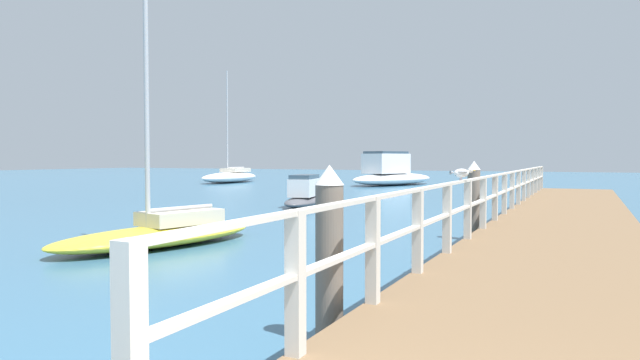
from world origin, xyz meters
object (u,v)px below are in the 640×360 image
Objects in this scene: dock_piling_near at (329,254)px; boat_0 at (230,177)px; boat_2 at (306,196)px; boat_3 at (161,231)px; seagull_foreground at (462,173)px; dock_piling_far at (474,200)px; boat_5 at (391,174)px.

dock_piling_near is 37.33m from boat_0.
boat_0 is at bearing -60.00° from boat_2.
seagull_foreground is at bearing -162.70° from boat_3.
dock_piling_far is 9.75m from boat_2.
dock_piling_near is at bearing -90.00° from dock_piling_far.
boat_5 is at bearing 112.60° from dock_piling_far.
dock_piling_far is at bearing 131.35° from boat_0.
boat_0 is 1.79× the size of boat_2.
boat_0 is (-22.16, 22.24, -0.45)m from dock_piling_far.
boat_5 is at bearing 158.45° from seagull_foreground.
seagull_foreground is at bearing 85.13° from dock_piling_near.
boat_5 is at bearing -177.47° from boat_0.
boat_3 is (-6.25, -0.40, -1.32)m from seagull_foreground.
dock_piling_far is at bearing 90.00° from dock_piling_near.
dock_piling_near is 0.28× the size of boat_3.
boat_0 is at bearing 126.42° from dock_piling_near.
boat_3 is (1.60, -9.92, -0.11)m from boat_2.
boat_0 reaches higher than boat_5.
boat_0 is (-22.16, 30.04, -0.45)m from dock_piling_near.
seagull_foreground is 0.08× the size of boat_2.
dock_piling_far is 4.69× the size of seagull_foreground.
boat_0 is at bearing 179.12° from seagull_foreground.
dock_piling_near is 32.85m from boat_5.
dock_piling_near is 15.92m from boat_2.
dock_piling_far reaches higher than boat_2.
dock_piling_far is 6.94m from boat_3.
dock_piling_far is 0.22× the size of boat_5.
boat_0 is 12.43m from boat_5.
boat_0 is at bearing -44.17° from boat_3.
seagull_foreground is (0.39, -3.26, 0.71)m from dock_piling_far.
seagull_foreground is 6.40m from boat_3.
seagull_foreground is 28.70m from boat_5.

